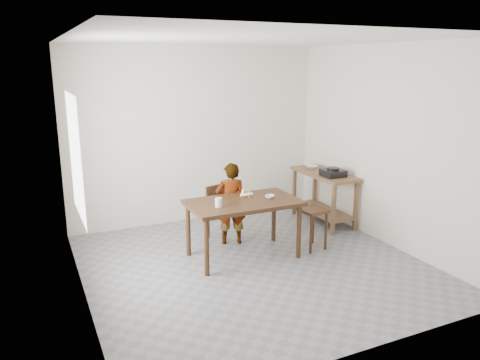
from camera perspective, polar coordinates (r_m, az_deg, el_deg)
name	(u,v)px	position (r m, az deg, el deg)	size (l,w,h in m)	color
floor	(254,266)	(5.92, 1.67, -10.48)	(4.00, 4.00, 0.04)	slate
ceiling	(255,37)	(5.39, 1.88, 17.04)	(4.00, 4.00, 0.04)	white
wall_back	(196,135)	(7.33, -5.40, 5.47)	(4.00, 0.04, 2.70)	silver
wall_front	(369,205)	(3.86, 15.44, -2.92)	(4.00, 0.04, 2.70)	silver
wall_left	(74,176)	(4.94, -19.63, 0.48)	(0.04, 4.00, 2.70)	silver
wall_right	(388,146)	(6.64, 17.57, 3.97)	(0.04, 4.00, 2.70)	silver
window_pane	(75,157)	(5.11, -19.44, 2.65)	(0.02, 1.10, 1.30)	silver
dining_table	(243,229)	(6.02, 0.41, -5.99)	(1.40, 0.80, 0.75)	#372010
prep_counter	(323,197)	(7.42, 10.12, -2.09)	(0.50, 1.20, 0.80)	brown
child	(231,204)	(6.40, -1.12, -2.90)	(0.42, 0.27, 1.14)	white
dining_chair	(224,213)	(6.64, -1.96, -4.02)	(0.37, 0.37, 0.76)	#372010
stool	(312,229)	(6.39, 8.78, -5.88)	(0.32, 0.32, 0.56)	#372010
glass_tumbler	(219,202)	(5.66, -2.63, -2.74)	(0.09, 0.09, 0.11)	silver
small_bowl	(270,197)	(6.03, 3.64, -2.03)	(0.12, 0.12, 0.04)	silver
banana	(247,194)	(6.08, 0.81, -1.74)	(0.19, 0.13, 0.07)	gold
serving_bowl	(311,167)	(7.56, 8.70, 1.59)	(0.20, 0.20, 0.05)	silver
gas_burner	(333,173)	(7.09, 11.27, 0.85)	(0.31, 0.31, 0.10)	black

